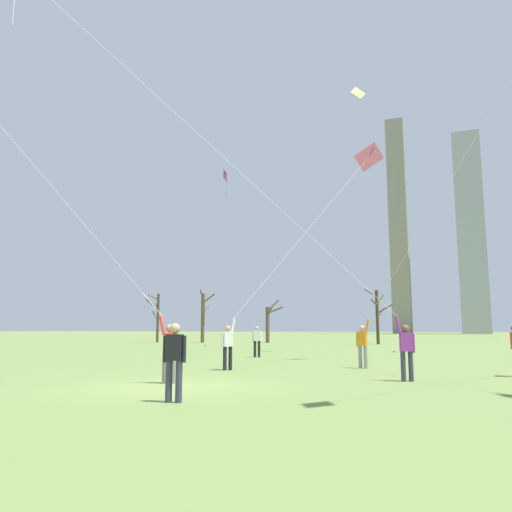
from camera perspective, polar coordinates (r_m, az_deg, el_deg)
ground_plane at (r=13.83m, az=-9.62°, el=-14.40°), size 400.00×400.00×0.00m
kite_flyer_midfield_right_green at (r=18.28m, az=20.23°, el=4.85°), size 12.90×7.63×19.51m
kite_flyer_foreground_left_white at (r=14.73m, az=10.79°, el=-4.34°), size 10.22×6.37×11.93m
kite_flyer_midfield_left_pink at (r=19.92m, az=1.62°, el=-3.65°), size 5.11×7.70×10.53m
kite_flyer_midfield_center_orange at (r=14.35m, az=-18.91°, el=1.04°), size 11.19×9.64×17.86m
bystander_watching_nearby at (r=10.77m, az=-9.28°, el=-11.37°), size 0.50×0.25×1.62m
bystander_strolling_midfield at (r=26.80m, az=0.11°, el=-9.53°), size 0.48×0.30×1.62m
distant_kite_drifting_right_yellow at (r=34.72m, az=11.90°, el=15.27°), size 1.93×2.20×17.32m
distant_kite_drifting_left_purple at (r=42.74m, az=-3.71°, el=7.71°), size 2.90×2.07×14.86m
bare_tree_far_right_edge at (r=50.02m, az=13.69°, el=-6.45°), size 2.53×3.52×5.31m
bare_tree_right_of_center at (r=53.66m, az=1.46°, el=-7.43°), size 1.88×2.26×4.57m
bare_tree_leftmost at (r=53.99m, az=-6.04°, el=-6.72°), size 2.30×3.70×5.55m
bare_tree_rightmost at (r=55.93m, az=-11.21°, el=-6.64°), size 1.65×3.01×5.25m
skyline_slender_spire at (r=150.36m, az=23.24°, el=2.43°), size 7.12×10.99×55.14m
skyline_squat_block at (r=153.23m, az=15.93°, el=3.48°), size 5.13×5.12×63.55m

